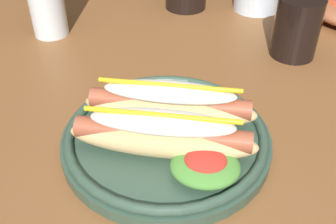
% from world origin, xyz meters
% --- Properties ---
extents(dining_table, '(1.20, 0.93, 0.74)m').
position_xyz_m(dining_table, '(0.00, 0.00, 0.64)').
color(dining_table, brown).
rests_on(dining_table, ground_plane).
extents(hot_dog_plate, '(0.26, 0.26, 0.08)m').
position_xyz_m(hot_dog_plate, '(-0.06, -0.11, 0.77)').
color(hot_dog_plate, '#334C3D').
rests_on(hot_dog_plate, dining_table).
extents(soda_cup, '(0.08, 0.08, 0.10)m').
position_xyz_m(soda_cup, '(0.14, 0.14, 0.79)').
color(soda_cup, black).
rests_on(soda_cup, dining_table).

